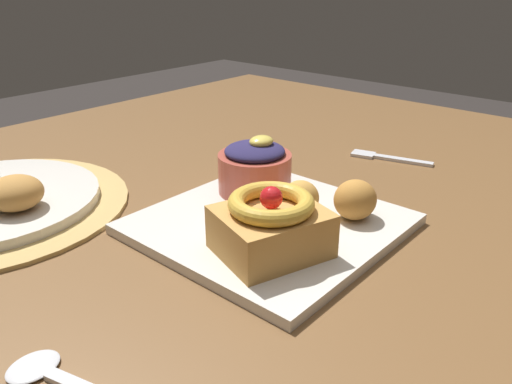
% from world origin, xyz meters
% --- Properties ---
extents(dining_table, '(1.23, 1.13, 0.73)m').
position_xyz_m(dining_table, '(0.00, 0.00, 0.64)').
color(dining_table, brown).
rests_on(dining_table, ground_plane).
extents(front_plate, '(0.26, 0.26, 0.01)m').
position_xyz_m(front_plate, '(-0.07, -0.07, 0.74)').
color(front_plate, silver).
rests_on(front_plate, dining_table).
extents(cake_slice, '(0.12, 0.12, 0.07)m').
position_xyz_m(cake_slice, '(-0.12, -0.12, 0.77)').
color(cake_slice, '#C68E47').
rests_on(cake_slice, front_plate).
extents(berry_ramekin, '(0.09, 0.09, 0.07)m').
position_xyz_m(berry_ramekin, '(-0.02, -0.01, 0.77)').
color(berry_ramekin, '#B24C3D').
rests_on(berry_ramekin, front_plate).
extents(fritter_front, '(0.05, 0.05, 0.05)m').
position_xyz_m(fritter_front, '(0.00, -0.15, 0.76)').
color(fritter_front, '#BC7F38').
rests_on(fritter_front, front_plate).
extents(fritter_middle, '(0.04, 0.04, 0.04)m').
position_xyz_m(fritter_middle, '(-0.03, -0.09, 0.76)').
color(fritter_middle, gold).
rests_on(fritter_middle, front_plate).
extents(back_pastry, '(0.06, 0.06, 0.04)m').
position_xyz_m(back_pastry, '(-0.24, 0.16, 0.77)').
color(back_pastry, '#B77F3D').
rests_on(back_pastry, back_plate).
extents(fork, '(0.05, 0.13, 0.00)m').
position_xyz_m(fork, '(0.23, -0.06, 0.73)').
color(fork, silver).
rests_on(fork, dining_table).
extents(spoon, '(0.05, 0.12, 0.00)m').
position_xyz_m(spoon, '(-0.35, -0.11, 0.73)').
color(spoon, silver).
rests_on(spoon, dining_table).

